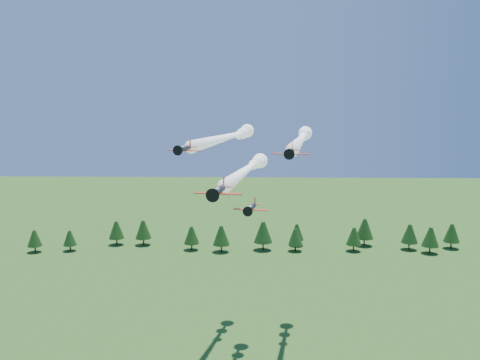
{
  "coord_description": "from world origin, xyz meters",
  "views": [
    {
      "loc": [
        2.96,
        -98.98,
        60.87
      ],
      "look_at": [
        0.29,
        0.0,
        45.24
      ],
      "focal_mm": 40.0,
      "sensor_mm": 36.0,
      "label": 1
    }
  ],
  "objects_px": {
    "plane_left": "(228,137)",
    "plane_right": "(301,138)",
    "plane_lead": "(247,169)",
    "plane_slot": "(251,208)"
  },
  "relations": [
    {
      "from": "plane_lead",
      "to": "plane_left",
      "type": "height_order",
      "value": "plane_left"
    },
    {
      "from": "plane_lead",
      "to": "plane_left",
      "type": "relative_size",
      "value": 0.93
    },
    {
      "from": "plane_lead",
      "to": "plane_right",
      "type": "bearing_deg",
      "value": 48.45
    },
    {
      "from": "plane_right",
      "to": "plane_slot",
      "type": "distance_m",
      "value": 27.31
    },
    {
      "from": "plane_left",
      "to": "plane_right",
      "type": "xyz_separation_m",
      "value": [
        17.46,
        -2.67,
        -0.17
      ]
    },
    {
      "from": "plane_lead",
      "to": "plane_right",
      "type": "relative_size",
      "value": 0.89
    },
    {
      "from": "plane_lead",
      "to": "plane_left",
      "type": "xyz_separation_m",
      "value": [
        -4.78,
        12.97,
        6.11
      ]
    },
    {
      "from": "plane_left",
      "to": "plane_right",
      "type": "bearing_deg",
      "value": 4.27
    },
    {
      "from": "plane_lead",
      "to": "plane_slot",
      "type": "distance_m",
      "value": 12.83
    },
    {
      "from": "plane_lead",
      "to": "plane_slot",
      "type": "xyz_separation_m",
      "value": [
        0.99,
        -11.1,
        -6.34
      ]
    }
  ]
}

